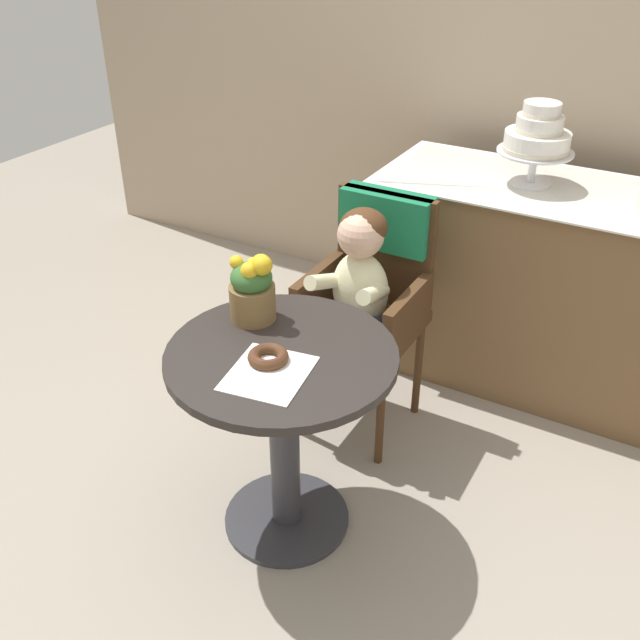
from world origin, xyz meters
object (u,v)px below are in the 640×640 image
(wicker_chair, at_px, (374,277))
(flower_vase, at_px, (252,288))
(seated_child, at_px, (356,285))
(cafe_table, at_px, (283,407))
(donut_front, at_px, (268,356))
(tiered_cake_stand, at_px, (538,136))

(wicker_chair, bearing_deg, flower_vase, -106.08)
(seated_child, bearing_deg, wicker_chair, 90.00)
(cafe_table, xyz_separation_m, flower_vase, (-0.18, 0.12, 0.33))
(flower_vase, bearing_deg, cafe_table, -34.01)
(flower_vase, bearing_deg, wicker_chair, 75.32)
(donut_front, distance_m, tiered_cake_stand, 1.46)
(donut_front, bearing_deg, cafe_table, 84.09)
(tiered_cake_stand, bearing_deg, flower_vase, -115.29)
(tiered_cake_stand, bearing_deg, cafe_table, -105.92)
(cafe_table, height_order, seated_child, seated_child)
(cafe_table, relative_size, flower_vase, 2.98)
(wicker_chair, height_order, seated_child, seated_child)
(cafe_table, bearing_deg, flower_vase, 145.99)
(cafe_table, xyz_separation_m, seated_child, (-0.03, 0.56, 0.17))
(seated_child, bearing_deg, donut_front, -87.79)
(cafe_table, bearing_deg, donut_front, -95.91)
(donut_front, xyz_separation_m, flower_vase, (-0.18, 0.19, 0.09))
(cafe_table, distance_m, donut_front, 0.24)
(seated_child, distance_m, flower_vase, 0.48)
(flower_vase, xyz_separation_m, tiered_cake_stand, (0.56, 1.18, 0.26))
(tiered_cake_stand, bearing_deg, seated_child, -118.36)
(wicker_chair, xyz_separation_m, seated_child, (-0.00, -0.16, 0.04))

